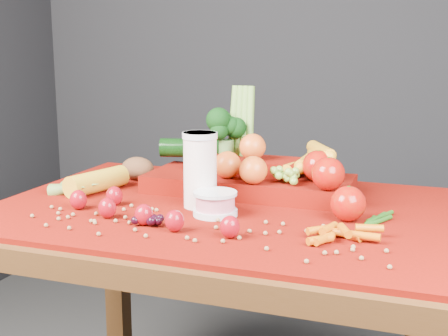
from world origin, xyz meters
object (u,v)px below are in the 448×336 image
(produce_mound, at_px, (258,170))
(milk_glass, at_px, (200,167))
(yogurt_bowl, at_px, (215,203))
(table, at_px, (221,249))

(produce_mound, bearing_deg, milk_glass, -116.11)
(yogurt_bowl, bearing_deg, table, 100.77)
(yogurt_bowl, bearing_deg, milk_glass, 136.40)
(table, bearing_deg, yogurt_bowl, -79.23)
(table, distance_m, produce_mound, 0.23)
(yogurt_bowl, bearing_deg, produce_mound, 83.14)
(milk_glass, relative_size, yogurt_bowl, 1.77)
(table, bearing_deg, produce_mound, 74.63)
(milk_glass, distance_m, produce_mound, 0.20)
(table, height_order, milk_glass, milk_glass)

